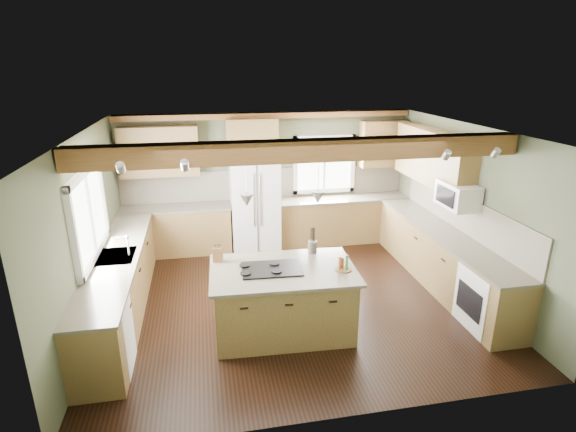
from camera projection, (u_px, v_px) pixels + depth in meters
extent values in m
plane|color=black|center=(292.00, 299.00, 6.96)|extent=(5.60, 5.60, 0.00)
plane|color=silver|center=(292.00, 130.00, 6.11)|extent=(5.60, 5.60, 0.00)
plane|color=#4A523A|center=(267.00, 179.00, 8.86)|extent=(5.60, 0.00, 5.60)
plane|color=#4A523A|center=(88.00, 233.00, 6.04)|extent=(0.00, 5.00, 5.00)
plane|color=#4A523A|center=(467.00, 209.00, 7.03)|extent=(0.00, 5.00, 5.00)
cube|color=#573619|center=(305.00, 150.00, 5.41)|extent=(5.55, 0.26, 0.26)
cube|color=#573619|center=(267.00, 115.00, 8.36)|extent=(5.55, 0.20, 0.10)
cube|color=brown|center=(267.00, 183.00, 8.87)|extent=(5.58, 0.03, 0.58)
cube|color=brown|center=(463.00, 213.00, 7.11)|extent=(0.03, 3.70, 0.58)
cube|color=brown|center=(177.00, 231.00, 8.54)|extent=(2.02, 0.60, 0.88)
cube|color=#494236|center=(175.00, 208.00, 8.39)|extent=(2.06, 0.64, 0.04)
cube|color=brown|center=(342.00, 220.00, 9.12)|extent=(2.62, 0.60, 0.88)
cube|color=#494236|center=(343.00, 198.00, 8.97)|extent=(2.66, 0.64, 0.04)
cube|color=brown|center=(120.00, 287.00, 6.41)|extent=(0.60, 3.70, 0.88)
cube|color=#494236|center=(116.00, 257.00, 6.27)|extent=(0.64, 3.74, 0.04)
cube|color=brown|center=(442.00, 259.00, 7.31)|extent=(0.60, 3.70, 0.88)
cube|color=#494236|center=(445.00, 233.00, 7.16)|extent=(0.64, 3.74, 0.04)
cube|color=brown|center=(159.00, 151.00, 8.13)|extent=(1.40, 0.35, 0.90)
cube|color=brown|center=(252.00, 138.00, 8.37)|extent=(0.96, 0.35, 0.70)
cube|color=brown|center=(433.00, 157.00, 7.63)|extent=(0.35, 2.20, 0.90)
cube|color=brown|center=(383.00, 144.00, 8.89)|extent=(0.90, 0.35, 0.90)
cube|color=white|center=(88.00, 214.00, 6.00)|extent=(0.04, 1.60, 1.05)
cube|color=white|center=(324.00, 164.00, 8.96)|extent=(1.10, 0.04, 1.00)
cube|color=#262628|center=(116.00, 257.00, 6.26)|extent=(0.50, 0.65, 0.03)
cylinder|color=#B2B2B7|center=(128.00, 246.00, 6.25)|extent=(0.02, 0.02, 0.28)
cube|color=white|center=(103.00, 339.00, 5.21)|extent=(0.60, 0.60, 0.84)
cube|color=white|center=(489.00, 299.00, 6.10)|extent=(0.60, 0.72, 0.84)
cube|color=white|center=(458.00, 195.00, 6.87)|extent=(0.40, 0.70, 0.38)
cone|color=#B2B2B7|center=(247.00, 200.00, 5.49)|extent=(0.18, 0.18, 0.16)
cone|color=#B2B2B7|center=(318.00, 197.00, 5.61)|extent=(0.18, 0.18, 0.16)
cube|color=white|center=(255.00, 205.00, 8.58)|extent=(0.90, 0.74, 1.80)
cube|color=brown|center=(283.00, 301.00, 6.02)|extent=(1.83, 1.17, 0.88)
cube|color=#494236|center=(283.00, 270.00, 5.87)|extent=(1.95, 1.29, 0.04)
cube|color=black|center=(272.00, 269.00, 5.84)|extent=(0.79, 0.55, 0.02)
cube|color=brown|center=(218.00, 255.00, 6.05)|extent=(0.14, 0.12, 0.20)
cylinder|color=#403A33|center=(312.00, 247.00, 6.35)|extent=(0.15, 0.15, 0.17)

